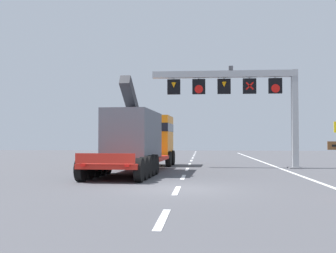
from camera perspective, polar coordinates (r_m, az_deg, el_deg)
ground at (r=15.81m, az=1.13°, el=-8.82°), size 112.00×112.00×0.00m
lane_markings at (r=36.89m, az=3.33°, el=-4.84°), size 0.20×56.93×0.01m
edge_line_right at (r=28.21m, az=15.47°, el=-5.69°), size 0.20×63.00×0.01m
overhead_lane_gantry at (r=27.80m, az=10.46°, el=5.11°), size 10.03×0.90×6.91m
heavy_haul_truck_red at (r=25.55m, az=-3.69°, el=-1.70°), size 3.64×14.16×5.30m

